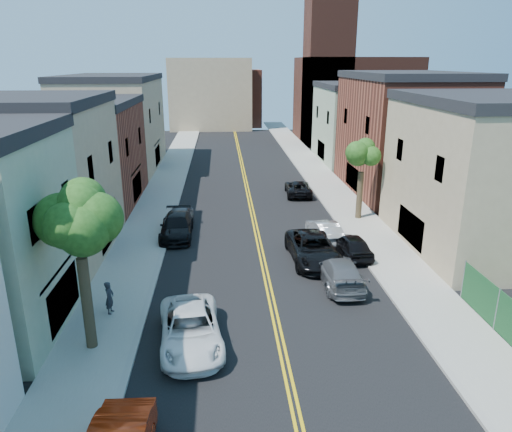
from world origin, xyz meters
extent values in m
cube|color=gray|center=(-7.90, 40.00, 0.07)|extent=(3.20, 100.00, 0.15)
cube|color=gray|center=(7.90, 40.00, 0.07)|extent=(3.20, 100.00, 0.15)
cube|color=gray|center=(-6.15, 40.00, 0.07)|extent=(0.30, 100.00, 0.15)
cube|color=gray|center=(6.15, 40.00, 0.07)|extent=(0.30, 100.00, 0.15)
cube|color=#998466|center=(-14.00, 25.00, 4.50)|extent=(9.00, 10.00, 9.00)
cube|color=brown|center=(-14.00, 36.00, 4.00)|extent=(9.00, 12.00, 8.00)
cube|color=#998466|center=(-14.00, 50.00, 4.75)|extent=(9.00, 16.00, 9.50)
cube|color=#998466|center=(14.00, 24.00, 4.50)|extent=(9.00, 12.00, 9.00)
cube|color=brown|center=(14.00, 38.00, 5.00)|extent=(9.00, 14.00, 10.00)
cube|color=gray|center=(14.00, 52.00, 4.25)|extent=(9.00, 12.00, 8.50)
cube|color=#4C2319|center=(17.50, 68.00, 6.00)|extent=(16.00, 14.00, 12.00)
cube|color=#4C2319|center=(12.50, 64.00, 11.00)|extent=(6.00, 6.00, 22.00)
cube|color=#998466|center=(-4.00, 82.00, 6.00)|extent=(14.00, 8.00, 12.00)
cube|color=brown|center=(0.00, 86.00, 5.00)|extent=(10.00, 8.00, 10.00)
cylinder|color=#362C1B|center=(-7.90, 14.00, 2.13)|extent=(0.44, 0.44, 3.96)
sphere|color=#193E10|center=(-7.90, 14.00, 6.45)|extent=(5.20, 5.20, 5.20)
sphere|color=#193E10|center=(-7.38, 13.61, 7.49)|extent=(3.90, 3.90, 3.90)
sphere|color=#193E10|center=(-8.42, 14.52, 5.93)|extent=(3.64, 3.64, 3.64)
cylinder|color=#362C1B|center=(7.90, 30.00, 1.91)|extent=(0.44, 0.44, 3.52)
sphere|color=#193E10|center=(7.90, 30.00, 5.65)|extent=(4.40, 4.40, 4.40)
sphere|color=#193E10|center=(8.34, 29.67, 6.53)|extent=(3.30, 3.30, 3.30)
sphere|color=#193E10|center=(7.46, 30.44, 5.21)|extent=(3.08, 3.08, 3.08)
imported|color=silver|center=(-3.80, 14.02, 0.76)|extent=(3.09, 5.68, 1.51)
imported|color=#57595E|center=(-5.50, 28.84, 0.75)|extent=(2.23, 4.56, 1.50)
imported|color=black|center=(-5.50, 27.27, 0.76)|extent=(2.17, 5.23, 1.51)
imported|color=#505357|center=(3.82, 19.22, 0.73)|extent=(2.10, 5.07, 1.47)
imported|color=black|center=(5.50, 23.06, 0.70)|extent=(2.04, 4.25, 1.40)
imported|color=#9B9EA3|center=(4.40, 25.73, 0.70)|extent=(1.96, 4.37, 1.39)
imported|color=black|center=(4.43, 37.18, 0.65)|extent=(2.40, 4.77, 1.30)
imported|color=black|center=(2.99, 22.40, 0.80)|extent=(2.86, 5.85, 1.60)
imported|color=#27282F|center=(-7.72, 16.74, 0.94)|extent=(0.47, 0.63, 1.58)
camera|label=1|loc=(-2.34, -3.62, 11.44)|focal=33.38mm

